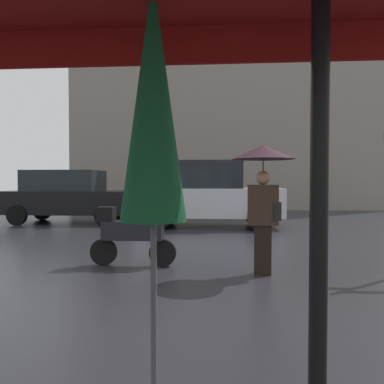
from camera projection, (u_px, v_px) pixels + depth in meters
The scene contains 6 objects.
folded_patio_umbrella_far at pixel (153, 119), 2.17m from camera, with size 0.48×0.48×2.61m.
pedestrian_with_umbrella at pixel (263, 174), 5.98m from camera, with size 0.97×0.97×2.01m.
parked_scooter at pixel (130, 233), 6.63m from camera, with size 1.49×0.32×1.23m.
parked_car_left at pixel (69, 196), 13.39m from camera, with size 4.49×1.96×1.81m.
parked_car_right at pixel (207, 194), 12.19m from camera, with size 4.50×1.86×2.07m.
building_block at pixel (227, 63), 20.19m from camera, with size 16.16×2.19×15.11m, color gray.
Camera 1 is at (-0.23, -2.72, 1.46)m, focal length 36.35 mm.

